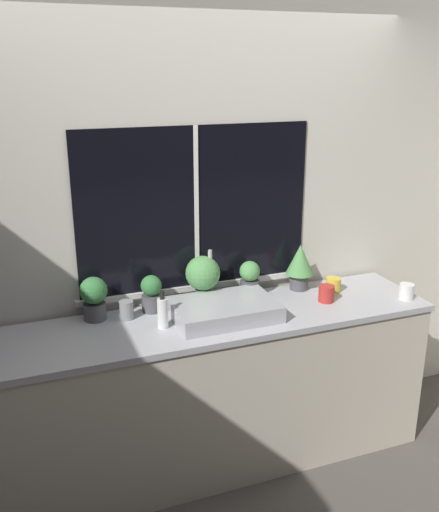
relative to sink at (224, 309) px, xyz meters
name	(u,v)px	position (x,y,z in m)	size (l,w,h in m)	color
ground_plane	(234,490)	(-0.04, -0.27, -0.97)	(14.00, 14.00, 0.00)	#4C4742
wall_back	(194,225)	(-0.04, 0.36, 0.38)	(8.00, 0.09, 2.70)	beige
wall_right	(418,174)	(2.23, 1.23, 0.38)	(0.06, 7.00, 2.70)	beige
counter	(216,391)	(-0.04, 0.01, -0.51)	(2.46, 0.58, 0.92)	beige
sink	(224,309)	(0.00, 0.00, 0.00)	(0.56, 0.43, 0.32)	#ADADB2
potted_plant_far_left	(94,297)	(-0.66, 0.22, 0.09)	(0.15, 0.15, 0.24)	#4C4C51
potted_plant_left	(151,293)	(-0.34, 0.22, 0.06)	(0.12, 0.12, 0.21)	#4C4C51
potted_plant_center	(203,275)	(-0.04, 0.22, 0.13)	(0.20, 0.20, 0.28)	#4C4C51
potted_plant_right	(250,279)	(0.25, 0.22, 0.07)	(0.12, 0.12, 0.22)	#4C4C51
potted_plant_far_right	(300,264)	(0.58, 0.22, 0.12)	(0.17, 0.17, 0.28)	#4C4C51
soap_bottle	(163,312)	(-0.34, -0.01, 0.04)	(0.06, 0.06, 0.21)	white
mug_red	(326,294)	(0.63, -0.01, 0.00)	(0.09, 0.09, 0.10)	#B72D28
mug_yellow	(333,285)	(0.75, 0.11, 0.00)	(0.09, 0.09, 0.09)	gold
mug_white	(406,291)	(1.09, -0.14, 0.00)	(0.08, 0.08, 0.09)	white
mug_grey	(127,310)	(-0.50, 0.17, 0.01)	(0.07, 0.07, 0.10)	gray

